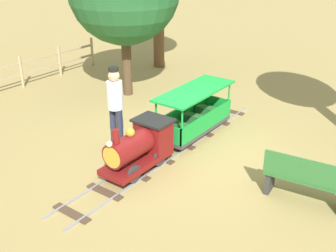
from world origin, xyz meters
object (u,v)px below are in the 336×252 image
(passenger_car, at_px, (194,117))
(conductor_person, at_px, (115,101))
(park_bench, at_px, (307,179))
(locomotive, at_px, (140,146))

(passenger_car, relative_size, conductor_person, 1.23)
(park_bench, bearing_deg, conductor_person, 4.33)
(passenger_car, bearing_deg, locomotive, 90.00)
(conductor_person, bearing_deg, park_bench, -175.67)
(locomotive, height_order, park_bench, locomotive)
(locomotive, distance_m, passenger_car, 1.76)
(locomotive, xyz_separation_m, park_bench, (-2.71, -0.73, -0.07))
(locomotive, bearing_deg, park_bench, -164.85)
(passenger_car, height_order, park_bench, passenger_car)
(conductor_person, xyz_separation_m, park_bench, (-3.68, -0.28, -0.54))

